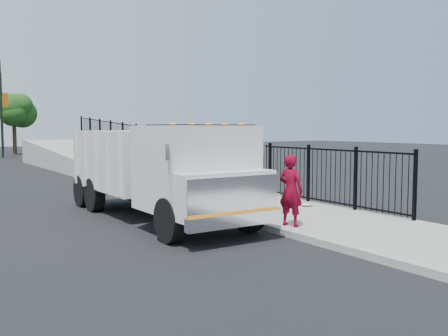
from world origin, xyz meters
TOP-DOWN VIEW (x-y plane):
  - ground at (0.00, 0.00)m, footprint 120.00×120.00m
  - sidewalk at (1.93, -2.00)m, footprint 3.55×12.00m
  - curb at (0.00, -2.00)m, footprint 0.30×12.00m
  - ramp at (2.12, 16.00)m, footprint 3.95×24.06m
  - iron_fence at (3.55, 12.00)m, footprint 0.10×28.00m
  - truck at (-1.61, 2.28)m, footprint 2.58×7.66m
  - worker at (0.40, -0.80)m, footprint 0.61×0.74m
  - debris at (2.83, 1.32)m, footprint 0.42×0.42m
  - tree_1 at (1.40, 39.25)m, footprint 2.49×2.49m

SIDE VIEW (x-z plane):
  - ground at x=0.00m, z-range 0.00..0.00m
  - ramp at x=2.12m, z-range -1.60..1.60m
  - sidewalk at x=1.93m, z-range 0.00..0.12m
  - curb at x=0.00m, z-range 0.00..0.16m
  - debris at x=2.83m, z-range 0.12..0.23m
  - iron_fence at x=3.55m, z-range 0.00..1.80m
  - worker at x=0.40m, z-range 0.12..1.87m
  - truck at x=-1.61m, z-range 0.16..2.78m
  - tree_1 at x=1.40m, z-range 1.31..6.56m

